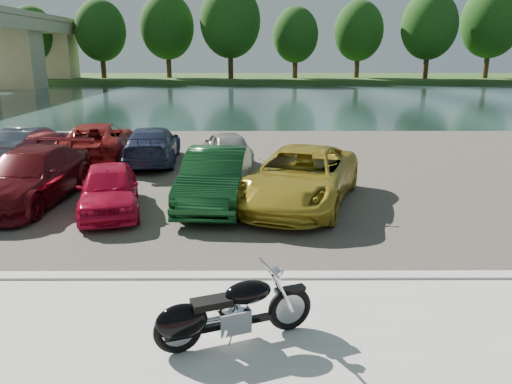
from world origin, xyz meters
TOP-DOWN VIEW (x-y plane):
  - ground at (0.00, 0.00)m, footprint 200.00×200.00m
  - promenade at (0.00, -1.00)m, footprint 60.00×6.00m
  - kerb at (0.00, 2.00)m, footprint 60.00×0.30m
  - parking_lot at (0.00, 11.00)m, footprint 60.00×18.00m
  - river at (0.00, 40.00)m, footprint 120.00×40.00m
  - far_bank at (0.00, 72.00)m, footprint 120.00×24.00m
  - far_trees at (4.36, 65.79)m, footprint 70.25×10.68m
  - motorcycle at (-0.25, -0.18)m, footprint 2.24×1.09m
  - car_3 at (-5.94, 6.95)m, footprint 2.42×5.18m
  - car_4 at (-3.54, 6.07)m, footprint 2.31×3.92m
  - car_5 at (-0.82, 6.72)m, footprint 1.91×4.66m
  - car_6 at (1.46, 6.74)m, footprint 4.14×6.02m
  - car_9 at (-8.44, 12.76)m, footprint 1.96×4.09m
  - car_10 at (-5.83, 12.65)m, footprint 3.05×5.45m
  - car_11 at (-3.61, 12.10)m, footprint 2.26×4.79m
  - car_12 at (-0.84, 12.05)m, footprint 2.36×3.88m

SIDE VIEW (x-z plane):
  - ground at x=0.00m, z-range 0.00..0.00m
  - river at x=0.00m, z-range 0.00..0.00m
  - parking_lot at x=0.00m, z-range 0.00..0.04m
  - promenade at x=0.00m, z-range 0.00..0.10m
  - kerb at x=0.00m, z-range 0.00..0.14m
  - far_bank at x=0.00m, z-range 0.00..0.60m
  - motorcycle at x=-0.25m, z-range 0.04..1.09m
  - car_12 at x=-0.84m, z-range 0.04..1.27m
  - car_4 at x=-3.54m, z-range 0.04..1.29m
  - car_9 at x=-8.44m, z-range 0.04..1.33m
  - car_11 at x=-3.61m, z-range 0.04..1.39m
  - car_10 at x=-5.83m, z-range 0.04..1.48m
  - car_3 at x=-5.94m, z-range 0.04..1.50m
  - car_5 at x=-0.82m, z-range 0.04..1.54m
  - car_6 at x=1.46m, z-range 0.04..1.57m
  - far_trees at x=4.36m, z-range 1.23..13.75m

